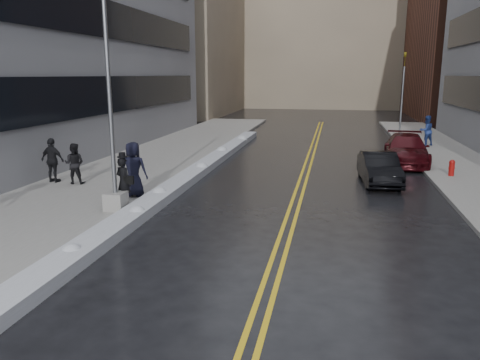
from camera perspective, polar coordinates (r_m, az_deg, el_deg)
The scene contains 18 objects.
ground at distance 13.36m, azimuth -5.71°, elevation -7.41°, with size 160.00×160.00×0.00m, color black.
sidewalk_west at distance 24.36m, azimuth -11.81°, elevation 1.79°, with size 5.50×50.00×0.15m, color gray.
sidewalk_east at distance 23.28m, azimuth 26.70°, elevation 0.19°, with size 4.00×50.00×0.15m, color gray.
lane_line_left at distance 22.49m, azimuth 7.56°, elevation 0.87°, with size 0.12×50.00×0.01m, color gold.
lane_line_right at distance 22.47m, azimuth 8.33°, elevation 0.83°, with size 0.12×50.00×0.01m, color gold.
snow_ridge at distance 21.37m, azimuth -5.75°, elevation 0.75°, with size 0.90×30.00×0.34m, color silver.
building_west_far at distance 59.35m, azimuth -7.92°, elevation 16.89°, with size 14.00×22.00×18.00m, color gray.
building_far at distance 72.28m, azimuth 10.44°, elevation 17.63°, with size 36.00×16.00×22.00m, color gray.
lamppost at distance 15.78m, azimuth -15.33°, elevation 4.81°, with size 0.65×0.65×7.62m.
fire_hydrant at distance 22.94m, azimuth 24.41°, elevation 1.45°, with size 0.26×0.26×0.73m.
traffic_signal at distance 36.30m, azimuth 19.20°, elevation 10.18°, with size 0.16×0.20×6.00m.
pedestrian_fedora at distance 16.41m, azimuth -14.00°, elevation -0.25°, with size 0.63×0.41×1.72m, color black.
pedestrian_b at distance 20.49m, azimuth -19.54°, elevation 1.90°, with size 0.82×0.64×1.69m, color black.
pedestrian_c at distance 17.69m, azimuth -12.86°, elevation 1.28°, with size 1.00×0.65×2.04m, color black.
pedestrian_d at distance 21.08m, azimuth -21.87°, elevation 2.25°, with size 1.09×0.46×1.87m, color black.
pedestrian_east at distance 32.19m, azimuth 21.77°, elevation 5.62°, with size 0.92×0.72×1.90m, color navy.
car_black at distance 20.87m, azimuth 16.61°, elevation 1.38°, with size 1.41×4.05×1.34m, color black.
car_maroon at distance 25.93m, azimuth 19.60°, elevation 3.53°, with size 2.15×5.28×1.53m, color #39090E.
Camera 1 is at (3.75, -11.97, 4.59)m, focal length 35.00 mm.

